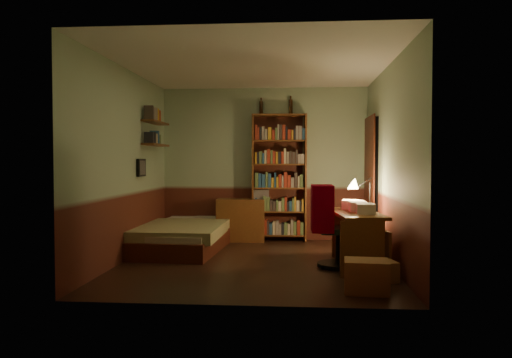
# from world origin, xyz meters

# --- Properties ---
(floor) EXTENTS (3.50, 4.00, 0.02)m
(floor) POSITION_xyz_m (0.00, 0.00, -0.01)
(floor) COLOR black
(floor) RESTS_ON ground
(ceiling) EXTENTS (3.50, 4.00, 0.02)m
(ceiling) POSITION_xyz_m (0.00, 0.00, 2.61)
(ceiling) COLOR silver
(ceiling) RESTS_ON wall_back
(wall_back) EXTENTS (3.50, 0.02, 2.60)m
(wall_back) POSITION_xyz_m (0.00, 2.01, 1.30)
(wall_back) COLOR #90A98A
(wall_back) RESTS_ON ground
(wall_left) EXTENTS (0.02, 4.00, 2.60)m
(wall_left) POSITION_xyz_m (-1.76, 0.00, 1.30)
(wall_left) COLOR #90A98A
(wall_left) RESTS_ON ground
(wall_right) EXTENTS (0.02, 4.00, 2.60)m
(wall_right) POSITION_xyz_m (1.76, 0.00, 1.30)
(wall_right) COLOR #90A98A
(wall_right) RESTS_ON ground
(wall_front) EXTENTS (3.50, 0.02, 2.60)m
(wall_front) POSITION_xyz_m (0.00, -2.01, 1.30)
(wall_front) COLOR #90A98A
(wall_front) RESTS_ON ground
(doorway) EXTENTS (0.06, 0.90, 2.00)m
(doorway) POSITION_xyz_m (1.72, 1.30, 1.00)
(doorway) COLOR black
(doorway) RESTS_ON ground
(door_trim) EXTENTS (0.02, 0.98, 2.08)m
(door_trim) POSITION_xyz_m (1.69, 1.30, 1.00)
(door_trim) COLOR #3E180E
(door_trim) RESTS_ON ground
(bed) EXTENTS (1.36, 2.33, 0.67)m
(bed) POSITION_xyz_m (-1.19, 0.97, 0.34)
(bed) COLOR olive
(bed) RESTS_ON ground
(dresser) EXTENTS (0.82, 0.44, 0.71)m
(dresser) POSITION_xyz_m (-0.38, 1.76, 0.36)
(dresser) COLOR #583015
(dresser) RESTS_ON ground
(mini_stereo) EXTENTS (0.29, 0.23, 0.15)m
(mini_stereo) POSITION_xyz_m (-0.05, 1.89, 0.79)
(mini_stereo) COLOR #B2B2B7
(mini_stereo) RESTS_ON dresser
(bookshelf) EXTENTS (0.93, 0.35, 2.13)m
(bookshelf) POSITION_xyz_m (0.26, 1.85, 1.07)
(bookshelf) COLOR #583015
(bookshelf) RESTS_ON ground
(bottle_left) EXTENTS (0.07, 0.07, 0.23)m
(bottle_left) POSITION_xyz_m (-0.05, 1.96, 2.25)
(bottle_left) COLOR black
(bottle_left) RESTS_ON bookshelf
(bottle_right) EXTENTS (0.07, 0.07, 0.26)m
(bottle_right) POSITION_xyz_m (0.46, 1.96, 2.26)
(bottle_right) COLOR black
(bottle_right) RESTS_ON bookshelf
(desk) EXTENTS (0.68, 1.35, 0.70)m
(desk) POSITION_xyz_m (1.31, -0.16, 0.35)
(desk) COLOR #583015
(desk) RESTS_ON ground
(paper_stack) EXTENTS (0.27, 0.33, 0.12)m
(paper_stack) POSITION_xyz_m (1.29, 0.28, 0.76)
(paper_stack) COLOR silver
(paper_stack) RESTS_ON desk
(desk_lamp) EXTENTS (0.20, 0.20, 0.53)m
(desk_lamp) POSITION_xyz_m (1.58, 0.49, 0.96)
(desk_lamp) COLOR black
(desk_lamp) RESTS_ON desk
(office_chair) EXTENTS (0.46, 0.41, 0.91)m
(office_chair) POSITION_xyz_m (1.08, -0.22, 0.46)
(office_chair) COLOR #264C31
(office_chair) RESTS_ON ground
(red_jacket) EXTENTS (0.29, 0.51, 0.58)m
(red_jacket) POSITION_xyz_m (0.85, -0.07, 1.20)
(red_jacket) COLOR maroon
(red_jacket) RESTS_ON office_chair
(wall_shelf_lower) EXTENTS (0.20, 0.90, 0.03)m
(wall_shelf_lower) POSITION_xyz_m (-1.64, 1.10, 1.60)
(wall_shelf_lower) COLOR #583015
(wall_shelf_lower) RESTS_ON wall_left
(wall_shelf_upper) EXTENTS (0.20, 0.90, 0.03)m
(wall_shelf_upper) POSITION_xyz_m (-1.64, 1.10, 1.95)
(wall_shelf_upper) COLOR #583015
(wall_shelf_upper) RESTS_ON wall_left
(framed_picture) EXTENTS (0.04, 0.32, 0.26)m
(framed_picture) POSITION_xyz_m (-1.72, 0.60, 1.25)
(framed_picture) COLOR black
(framed_picture) RESTS_ON wall_left
(cardboard_box_a) EXTENTS (0.48, 0.40, 0.33)m
(cardboard_box_a) POSITION_xyz_m (1.27, -1.44, 0.17)
(cardboard_box_a) COLOR #97693E
(cardboard_box_a) RESTS_ON ground
(cardboard_box_b) EXTENTS (0.37, 0.33, 0.23)m
(cardboard_box_b) POSITION_xyz_m (1.50, -0.95, 0.11)
(cardboard_box_b) COLOR #97693E
(cardboard_box_b) RESTS_ON ground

